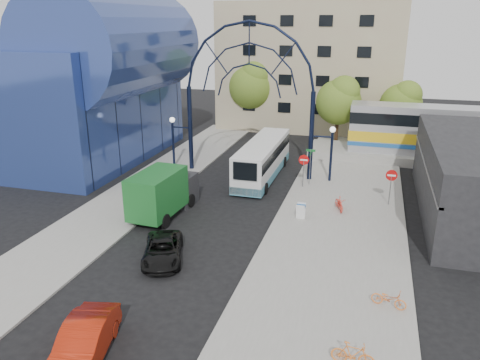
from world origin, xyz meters
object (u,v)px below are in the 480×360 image
(black_suv, at_px, (163,250))
(bike_far_a, at_px, (389,299))
(gateway_arch, at_px, (249,68))
(do_not_enter_sign, at_px, (391,179))
(tree_north_a, at_px, (340,100))
(green_truck, at_px, (164,192))
(bike_near_a, at_px, (339,203))
(red_sedan, at_px, (84,343))
(tree_north_c, at_px, (402,102))
(stop_sign, at_px, (304,163))
(bike_far_b, at_px, (353,354))
(city_bus, at_px, (263,159))
(bike_near_b, at_px, (340,204))
(sandwich_board, at_px, (301,209))
(street_name_sign, at_px, (310,159))
(tree_north_b, at_px, (252,84))

(black_suv, xyz_separation_m, bike_far_a, (11.41, -1.34, -0.07))
(gateway_arch, xyz_separation_m, do_not_enter_sign, (11.00, -4.00, -6.58))
(tree_north_a, distance_m, green_truck, 23.53)
(bike_near_a, bearing_deg, red_sedan, -135.29)
(tree_north_c, bearing_deg, black_suv, -113.52)
(stop_sign, relative_size, bike_far_b, 1.56)
(do_not_enter_sign, bearing_deg, bike_far_a, -90.69)
(gateway_arch, xyz_separation_m, bike_far_a, (10.85, -16.56, -8.03))
(tree_north_a, xyz_separation_m, city_bus, (-4.88, -12.12, -3.08))
(gateway_arch, height_order, bike_near_b, gateway_arch)
(sandwich_board, bearing_deg, gateway_arch, 124.91)
(stop_sign, xyz_separation_m, bike_near_a, (3.02, -3.84, -1.44))
(street_name_sign, distance_m, tree_north_b, 19.81)
(street_name_sign, distance_m, tree_north_a, 13.59)
(city_bus, height_order, bike_far_a, city_bus)
(sandwich_board, xyz_separation_m, city_bus, (-4.36, 7.83, 0.78))
(street_name_sign, relative_size, sandwich_board, 2.83)
(tree_north_b, xyz_separation_m, bike_far_b, (13.42, -36.71, -4.66))
(do_not_enter_sign, distance_m, city_bus, 10.48)
(tree_north_c, height_order, green_truck, tree_north_c)
(bike_far_a, bearing_deg, black_suv, 97.16)
(tree_north_b, bearing_deg, do_not_enter_sign, -53.26)
(gateway_arch, distance_m, red_sedan, 24.35)
(street_name_sign, height_order, sandwich_board, street_name_sign)
(do_not_enter_sign, distance_m, bike_near_b, 3.96)
(stop_sign, xyz_separation_m, green_truck, (-7.91, -7.49, -0.45))
(do_not_enter_sign, xyz_separation_m, tree_north_c, (1.12, 17.93, 2.30))
(stop_sign, bearing_deg, sandwich_board, -82.43)
(sandwich_board, xyz_separation_m, red_sedan, (-5.70, -15.04, -0.01))
(sandwich_board, distance_m, bike_near_b, 3.06)
(sandwich_board, xyz_separation_m, tree_north_c, (6.52, 21.95, 3.53))
(red_sedan, relative_size, bike_near_a, 2.73)
(bike_near_a, relative_size, bike_far_a, 1.07)
(tree_north_c, bearing_deg, red_sedan, -108.28)
(tree_north_c, xyz_separation_m, bike_far_b, (-2.58, -34.71, -3.67))
(tree_north_b, xyz_separation_m, bike_near_a, (11.70, -21.77, -4.72))
(bike_near_b, bearing_deg, bike_far_a, -86.69)
(street_name_sign, height_order, bike_near_b, street_name_sign)
(do_not_enter_sign, xyz_separation_m, city_bus, (-9.76, 3.80, -0.45))
(tree_north_c, bearing_deg, tree_north_a, -161.56)
(gateway_arch, relative_size, bike_near_b, 9.19)
(bike_far_b, bearing_deg, tree_north_b, 25.09)
(green_truck, relative_size, bike_near_b, 4.20)
(tree_north_b, height_order, bike_far_b, tree_north_b)
(red_sedan, bearing_deg, street_name_sign, 63.12)
(green_truck, bearing_deg, street_name_sign, 47.66)
(black_suv, bearing_deg, tree_north_b, 75.63)
(tree_north_a, bearing_deg, black_suv, -103.83)
(stop_sign, xyz_separation_m, street_name_sign, (0.40, 0.60, 0.14))
(gateway_arch, bearing_deg, sandwich_board, -55.09)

